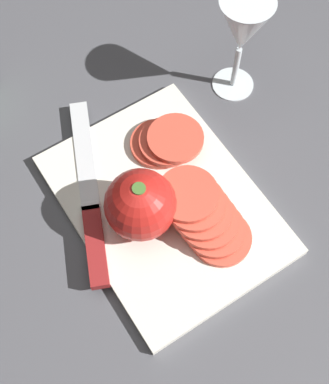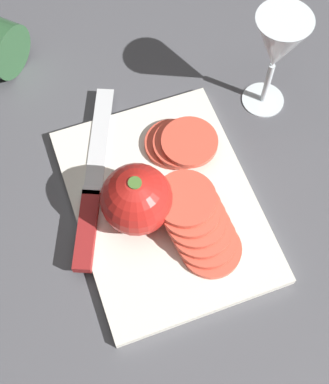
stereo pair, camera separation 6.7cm
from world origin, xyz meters
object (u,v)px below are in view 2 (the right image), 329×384
whole_tomato (137,199)px  tomato_slice_stack_near (198,224)px  knife (90,210)px  tomato_slice_stack_far (181,143)px  wine_glass (278,47)px

whole_tomato → tomato_slice_stack_near: whole_tomato is taller
knife → tomato_slice_stack_far: bearing=-47.8°
wine_glass → whole_tomato: wine_glass is taller
whole_tomato → tomato_slice_stack_near: 0.08m
wine_glass → tomato_slice_stack_far: 0.18m
whole_tomato → knife: bearing=-113.6°
whole_tomato → tomato_slice_stack_far: 0.12m
tomato_slice_stack_near → tomato_slice_stack_far: bearing=169.1°
knife → whole_tomato: bearing=-90.5°
wine_glass → tomato_slice_stack_far: size_ratio=1.71×
whole_tomato → tomato_slice_stack_near: (0.05, 0.06, -0.02)m
whole_tomato → tomato_slice_stack_near: size_ratio=0.67×
knife → tomato_slice_stack_near: tomato_slice_stack_near is taller
wine_glass → whole_tomato: (0.12, -0.23, -0.06)m
whole_tomato → tomato_slice_stack_near: bearing=52.5°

